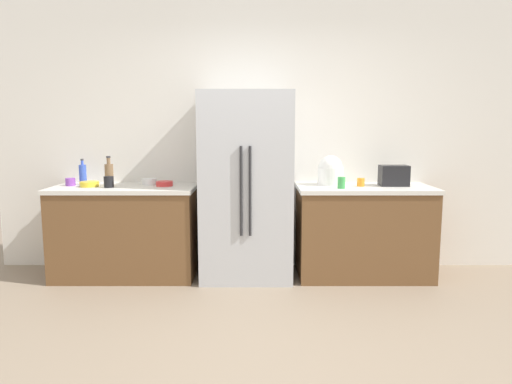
{
  "coord_description": "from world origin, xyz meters",
  "views": [
    {
      "loc": [
        -0.06,
        -2.85,
        1.47
      ],
      "look_at": [
        -0.06,
        0.48,
        1.0
      ],
      "focal_mm": 32.61,
      "sensor_mm": 36.0,
      "label": 1
    }
  ],
  "objects_px": {
    "cup_a": "(71,182)",
    "cup_c": "(342,183)",
    "bottle_b": "(110,174)",
    "bowl_a": "(165,184)",
    "bowl_c": "(90,184)",
    "refrigerator": "(247,186)",
    "bowl_b": "(149,182)",
    "rice_cooker": "(331,171)",
    "cup_b": "(361,182)",
    "bottle_a": "(83,174)",
    "toaster": "(394,176)",
    "cup_d": "(109,182)"
  },
  "relations": [
    {
      "from": "cup_a",
      "to": "bottle_b",
      "type": "bearing_deg",
      "value": 4.04
    },
    {
      "from": "cup_b",
      "to": "bowl_a",
      "type": "distance_m",
      "value": 1.9
    },
    {
      "from": "cup_a",
      "to": "cup_c",
      "type": "xyz_separation_m",
      "value": [
        2.6,
        -0.2,
        0.02
      ]
    },
    {
      "from": "rice_cooker",
      "to": "cup_b",
      "type": "bearing_deg",
      "value": -20.13
    },
    {
      "from": "cup_a",
      "to": "bottle_a",
      "type": "bearing_deg",
      "value": 42.21
    },
    {
      "from": "cup_c",
      "to": "rice_cooker",
      "type": "bearing_deg",
      "value": 103.71
    },
    {
      "from": "bottle_b",
      "to": "cup_a",
      "type": "relative_size",
      "value": 3.12
    },
    {
      "from": "cup_c",
      "to": "bowl_a",
      "type": "bearing_deg",
      "value": 173.94
    },
    {
      "from": "bottle_a",
      "to": "cup_c",
      "type": "height_order",
      "value": "bottle_a"
    },
    {
      "from": "bowl_a",
      "to": "cup_d",
      "type": "bearing_deg",
      "value": -167.4
    },
    {
      "from": "cup_b",
      "to": "cup_c",
      "type": "xyz_separation_m",
      "value": [
        -0.22,
        -0.15,
        0.01
      ]
    },
    {
      "from": "cup_c",
      "to": "bowl_a",
      "type": "relative_size",
      "value": 0.66
    },
    {
      "from": "bottle_a",
      "to": "bottle_b",
      "type": "xyz_separation_m",
      "value": [
        0.28,
        -0.06,
        0.01
      ]
    },
    {
      "from": "bottle_b",
      "to": "bowl_b",
      "type": "distance_m",
      "value": 0.39
    },
    {
      "from": "cup_a",
      "to": "cup_c",
      "type": "height_order",
      "value": "cup_c"
    },
    {
      "from": "bowl_b",
      "to": "cup_a",
      "type": "bearing_deg",
      "value": -173.28
    },
    {
      "from": "rice_cooker",
      "to": "refrigerator",
      "type": "bearing_deg",
      "value": -172.09
    },
    {
      "from": "rice_cooker",
      "to": "bottle_b",
      "type": "xyz_separation_m",
      "value": [
        -2.17,
        -0.03,
        -0.02
      ]
    },
    {
      "from": "bottle_b",
      "to": "cup_d",
      "type": "relative_size",
      "value": 2.71
    },
    {
      "from": "bowl_c",
      "to": "refrigerator",
      "type": "bearing_deg",
      "value": 0.42
    },
    {
      "from": "toaster",
      "to": "cup_c",
      "type": "height_order",
      "value": "toaster"
    },
    {
      "from": "bowl_a",
      "to": "bowl_b",
      "type": "xyz_separation_m",
      "value": [
        -0.18,
        0.11,
        0.01
      ]
    },
    {
      "from": "cup_b",
      "to": "bottle_a",
      "type": "bearing_deg",
      "value": 177.29
    },
    {
      "from": "cup_c",
      "to": "bowl_b",
      "type": "relative_size",
      "value": 0.72
    },
    {
      "from": "bowl_b",
      "to": "cup_c",
      "type": "bearing_deg",
      "value": -8.78
    },
    {
      "from": "bottle_b",
      "to": "cup_b",
      "type": "xyz_separation_m",
      "value": [
        2.45,
        -0.07,
        -0.08
      ]
    },
    {
      "from": "bottle_b",
      "to": "bowl_a",
      "type": "bearing_deg",
      "value": -4.94
    },
    {
      "from": "toaster",
      "to": "cup_b",
      "type": "xyz_separation_m",
      "value": [
        -0.33,
        -0.04,
        -0.06
      ]
    },
    {
      "from": "toaster",
      "to": "rice_cooker",
      "type": "relative_size",
      "value": 0.92
    },
    {
      "from": "bottle_b",
      "to": "bowl_a",
      "type": "distance_m",
      "value": 0.56
    },
    {
      "from": "cup_a",
      "to": "bowl_c",
      "type": "bearing_deg",
      "value": -18.16
    },
    {
      "from": "rice_cooker",
      "to": "cup_b",
      "type": "xyz_separation_m",
      "value": [
        0.28,
        -0.1,
        -0.09
      ]
    },
    {
      "from": "rice_cooker",
      "to": "cup_a",
      "type": "relative_size",
      "value": 3.16
    },
    {
      "from": "toaster",
      "to": "bowl_b",
      "type": "bearing_deg",
      "value": 177.69
    },
    {
      "from": "cup_d",
      "to": "refrigerator",
      "type": "bearing_deg",
      "value": 3.34
    },
    {
      "from": "cup_c",
      "to": "cup_b",
      "type": "bearing_deg",
      "value": 35.7
    },
    {
      "from": "bottle_a",
      "to": "bowl_b",
      "type": "xyz_separation_m",
      "value": [
        0.65,
        0.0,
        -0.07
      ]
    },
    {
      "from": "refrigerator",
      "to": "bowl_b",
      "type": "height_order",
      "value": "refrigerator"
    },
    {
      "from": "bottle_a",
      "to": "cup_b",
      "type": "relative_size",
      "value": 3.24
    },
    {
      "from": "cup_a",
      "to": "bowl_c",
      "type": "xyz_separation_m",
      "value": [
        0.21,
        -0.07,
        -0.01
      ]
    },
    {
      "from": "rice_cooker",
      "to": "cup_d",
      "type": "relative_size",
      "value": 2.74
    },
    {
      "from": "refrigerator",
      "to": "bottle_a",
      "type": "xyz_separation_m",
      "value": [
        -1.62,
        0.14,
        0.1
      ]
    },
    {
      "from": "bowl_a",
      "to": "bowl_c",
      "type": "bearing_deg",
      "value": -176.16
    },
    {
      "from": "toaster",
      "to": "bowl_b",
      "type": "height_order",
      "value": "toaster"
    },
    {
      "from": "rice_cooker",
      "to": "cup_c",
      "type": "height_order",
      "value": "rice_cooker"
    },
    {
      "from": "bottle_b",
      "to": "bowl_b",
      "type": "xyz_separation_m",
      "value": [
        0.37,
        0.06,
        -0.08
      ]
    },
    {
      "from": "bottle_a",
      "to": "cup_d",
      "type": "bearing_deg",
      "value": -33.95
    },
    {
      "from": "toaster",
      "to": "cup_d",
      "type": "distance_m",
      "value": 2.73
    },
    {
      "from": "bottle_b",
      "to": "cup_c",
      "type": "distance_m",
      "value": 2.24
    },
    {
      "from": "rice_cooker",
      "to": "toaster",
      "type": "bearing_deg",
      "value": -6.26
    }
  ]
}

